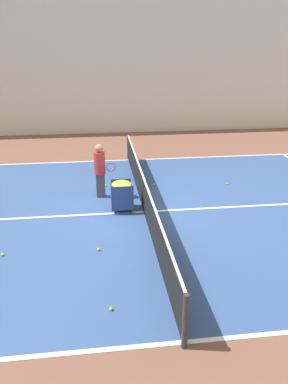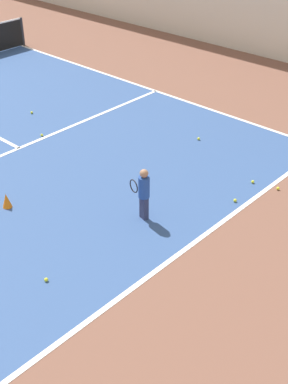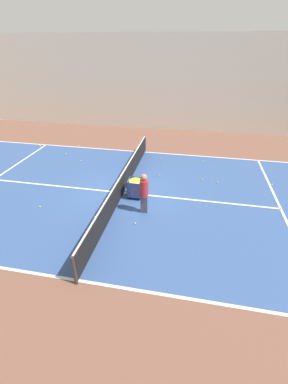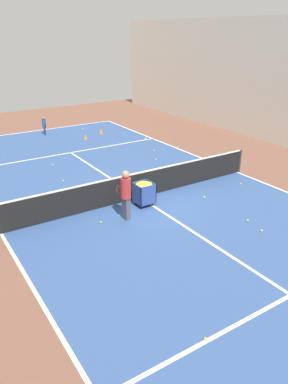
# 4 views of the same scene
# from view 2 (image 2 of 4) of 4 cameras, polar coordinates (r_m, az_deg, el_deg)

# --- Properties ---
(line_baseline_near) EXTENTS (10.15, 0.10, 0.00)m
(line_baseline_near) POSITION_cam_2_polar(r_m,az_deg,el_deg) (10.06, 5.65, -5.20)
(line_baseline_near) COLOR white
(line_baseline_near) RESTS_ON ground
(line_sideline_right) EXTENTS (0.10, 24.43, 0.00)m
(line_sideline_right) POSITION_cam_2_polar(r_m,az_deg,el_deg) (21.34, -12.90, 14.97)
(line_sideline_right) COLOR white
(line_sideline_right) RESTS_ON ground
(line_service_near) EXTENTS (10.15, 0.10, 0.00)m
(line_service_near) POSITION_cam_2_polar(r_m,az_deg,el_deg) (13.50, -13.19, 4.57)
(line_service_near) COLOR white
(line_service_near) RESTS_ON ground
(player_near_baseline) EXTENTS (0.27, 0.57, 1.11)m
(player_near_baseline) POSITION_cam_2_polar(r_m,az_deg,el_deg) (10.28, -0.06, 0.15)
(player_near_baseline) COLOR #2D3351
(player_near_baseline) RESTS_ON ground
(training_cone_0) EXTENTS (0.19, 0.19, 0.31)m
(training_cone_0) POSITION_cam_2_polar(r_m,az_deg,el_deg) (11.20, -14.45, -0.88)
(training_cone_0) COLOR orange
(training_cone_0) RESTS_ON ground
(tennis_ball_1) EXTENTS (0.07, 0.07, 0.07)m
(tennis_ball_1) POSITION_cam_2_polar(r_m,az_deg,el_deg) (9.28, -10.40, -9.18)
(tennis_ball_1) COLOR yellow
(tennis_ball_1) RESTS_ON ground
(tennis_ball_7) EXTENTS (0.07, 0.07, 0.07)m
(tennis_ball_7) POSITION_cam_2_polar(r_m,az_deg,el_deg) (11.94, 11.53, 1.08)
(tennis_ball_7) COLOR yellow
(tennis_ball_7) RESTS_ON ground
(tennis_ball_12) EXTENTS (0.07, 0.07, 0.07)m
(tennis_ball_12) POSITION_cam_2_polar(r_m,az_deg,el_deg) (13.61, 5.85, 5.68)
(tennis_ball_12) COLOR yellow
(tennis_ball_12) RESTS_ON ground
(tennis_ball_16) EXTENTS (0.07, 0.07, 0.07)m
(tennis_ball_16) POSITION_cam_2_polar(r_m,az_deg,el_deg) (11.23, 9.70, -0.89)
(tennis_ball_16) COLOR yellow
(tennis_ball_16) RESTS_ON ground
(tennis_ball_19) EXTENTS (0.07, 0.07, 0.07)m
(tennis_ball_19) POSITION_cam_2_polar(r_m,az_deg,el_deg) (11.83, 14.10, 0.38)
(tennis_ball_19) COLOR yellow
(tennis_ball_19) RESTS_ON ground
(tennis_ball_22) EXTENTS (0.07, 0.07, 0.07)m
(tennis_ball_22) POSITION_cam_2_polar(r_m,az_deg,el_deg) (15.32, -11.89, 8.30)
(tennis_ball_22) COLOR yellow
(tennis_ball_22) RESTS_ON ground
(tennis_ball_26) EXTENTS (0.07, 0.07, 0.07)m
(tennis_ball_26) POSITION_cam_2_polar(r_m,az_deg,el_deg) (13.97, -10.84, 5.99)
(tennis_ball_26) COLOR yellow
(tennis_ball_26) RESTS_ON ground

